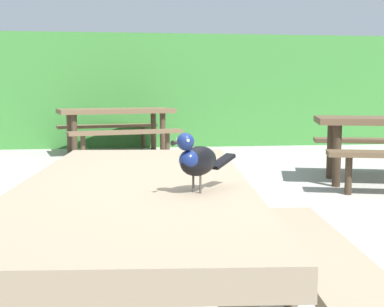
# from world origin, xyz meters

# --- Properties ---
(hedge_wall) EXTENTS (28.00, 1.41, 2.03)m
(hedge_wall) POSITION_xyz_m (0.00, 8.19, 1.02)
(hedge_wall) COLOR #387A33
(hedge_wall) RESTS_ON ground
(picnic_table_foreground) EXTENTS (1.83, 1.86, 0.74)m
(picnic_table_foreground) POSITION_xyz_m (-0.37, -0.12, 0.56)
(picnic_table_foreground) COLOR #84725B
(picnic_table_foreground) RESTS_ON ground
(bird_grackle) EXTENTS (0.23, 0.21, 0.18)m
(bird_grackle) POSITION_xyz_m (-0.20, -0.37, 0.84)
(bird_grackle) COLOR black
(bird_grackle) RESTS_ON picnic_table_foreground
(picnic_table_mid_left) EXTENTS (2.05, 2.02, 0.74)m
(picnic_table_mid_left) POSITION_xyz_m (-0.54, 6.57, 0.56)
(picnic_table_mid_left) COLOR brown
(picnic_table_mid_left) RESTS_ON ground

